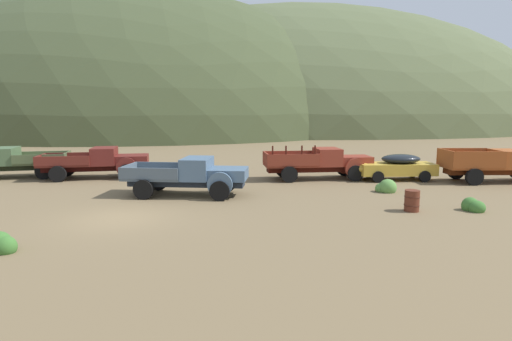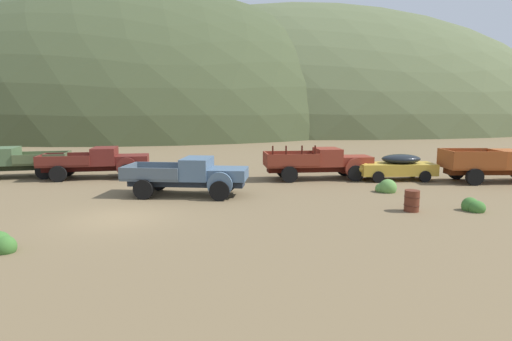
# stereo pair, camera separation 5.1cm
# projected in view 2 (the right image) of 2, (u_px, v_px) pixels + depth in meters

# --- Properties ---
(ground_plane) EXTENTS (300.00, 300.00, 0.00)m
(ground_plane) POSITION_uv_depth(u_px,v_px,m) (119.00, 218.00, 16.82)
(ground_plane) COLOR brown
(hill_far_left) EXTENTS (87.52, 78.33, 51.42)m
(hill_far_left) POSITION_uv_depth(u_px,v_px,m) (148.00, 129.00, 84.97)
(hill_far_left) COLOR #424C2D
(hill_far_left) RESTS_ON ground
(hill_center) EXTENTS (112.08, 83.95, 51.05)m
(hill_center) POSITION_uv_depth(u_px,v_px,m) (293.00, 126.00, 97.32)
(hill_center) COLOR #56603D
(hill_center) RESTS_ON ground
(truck_weathered_green) EXTENTS (6.48, 3.69, 1.89)m
(truck_weathered_green) POSITION_uv_depth(u_px,v_px,m) (8.00, 162.00, 26.20)
(truck_weathered_green) COLOR #232B1B
(truck_weathered_green) RESTS_ON ground
(truck_oxblood) EXTENTS (6.66, 3.45, 1.89)m
(truck_oxblood) POSITION_uv_depth(u_px,v_px,m) (104.00, 162.00, 26.22)
(truck_oxblood) COLOR black
(truck_oxblood) RESTS_ON ground
(truck_chalk_blue) EXTENTS (6.19, 2.92, 1.89)m
(truck_chalk_blue) POSITION_uv_depth(u_px,v_px,m) (196.00, 176.00, 20.97)
(truck_chalk_blue) COLOR #262D39
(truck_chalk_blue) RESTS_ON ground
(truck_rust_red) EXTENTS (6.69, 2.90, 2.16)m
(truck_rust_red) POSITION_uv_depth(u_px,v_px,m) (325.00, 163.00, 25.75)
(truck_rust_red) COLOR #42140D
(truck_rust_red) RESTS_ON ground
(car_faded_yellow) EXTENTS (4.86, 2.17, 1.57)m
(car_faded_yellow) POSITION_uv_depth(u_px,v_px,m) (394.00, 167.00, 25.40)
(car_faded_yellow) COLOR gold
(car_faded_yellow) RESTS_ON ground
(truck_oxide_orange) EXTENTS (6.31, 2.55, 1.91)m
(truck_oxide_orange) POSITION_uv_depth(u_px,v_px,m) (503.00, 165.00, 24.69)
(truck_oxide_orange) COLOR #51220D
(truck_oxide_orange) RESTS_ON ground
(oil_drum_spare) EXTENTS (0.66, 0.66, 0.91)m
(oil_drum_spare) POSITION_uv_depth(u_px,v_px,m) (412.00, 201.00, 17.81)
(oil_drum_spare) COLOR #5B2819
(oil_drum_spare) RESTS_ON ground
(bush_back_edge) EXTENTS (0.97, 0.73, 0.82)m
(bush_back_edge) POSITION_uv_depth(u_px,v_px,m) (0.00, 246.00, 12.84)
(bush_back_edge) COLOR #3D702D
(bush_back_edge) RESTS_ON ground
(bush_lone_scrub) EXTENTS (1.06, 0.86, 0.88)m
(bush_lone_scrub) POSITION_uv_depth(u_px,v_px,m) (386.00, 188.00, 21.86)
(bush_lone_scrub) COLOR #5B8E42
(bush_lone_scrub) RESTS_ON ground
(bush_front_left) EXTENTS (0.87, 0.89, 0.73)m
(bush_front_left) POSITION_uv_depth(u_px,v_px,m) (473.00, 207.00, 17.90)
(bush_front_left) COLOR #3D702D
(bush_front_left) RESTS_ON ground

